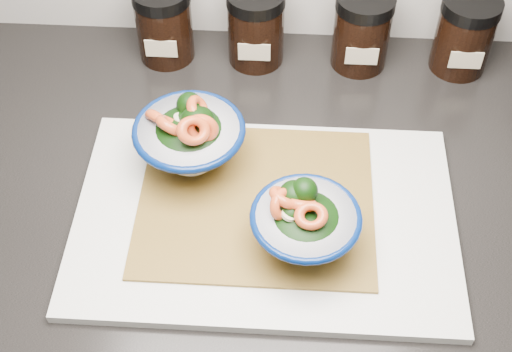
# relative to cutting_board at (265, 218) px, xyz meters

# --- Properties ---
(countertop) EXTENTS (3.50, 0.60, 0.04)m
(countertop) POSITION_rel_cutting_board_xyz_m (0.05, 0.06, -0.03)
(countertop) COLOR black
(countertop) RESTS_ON cabinet
(cutting_board) EXTENTS (0.45, 0.30, 0.01)m
(cutting_board) POSITION_rel_cutting_board_xyz_m (0.00, 0.00, 0.00)
(cutting_board) COLOR silver
(cutting_board) RESTS_ON countertop
(bamboo_mat) EXTENTS (0.28, 0.24, 0.00)m
(bamboo_mat) POSITION_rel_cutting_board_xyz_m (-0.01, 0.02, 0.01)
(bamboo_mat) COLOR olive
(bamboo_mat) RESTS_ON cutting_board
(bowl_left) EXTENTS (0.14, 0.14, 0.11)m
(bowl_left) POSITION_rel_cutting_board_xyz_m (-0.09, 0.08, 0.05)
(bowl_left) COLOR white
(bowl_left) RESTS_ON bamboo_mat
(bowl_right) EXTENTS (0.12, 0.12, 0.09)m
(bowl_right) POSITION_rel_cutting_board_xyz_m (0.04, -0.04, 0.05)
(bowl_right) COLOR white
(bowl_right) RESTS_ON bamboo_mat
(spice_jar_a) EXTENTS (0.08, 0.08, 0.11)m
(spice_jar_a) POSITION_rel_cutting_board_xyz_m (-0.16, 0.30, 0.05)
(spice_jar_a) COLOR black
(spice_jar_a) RESTS_ON countertop
(spice_jar_b) EXTENTS (0.08, 0.08, 0.11)m
(spice_jar_b) POSITION_rel_cutting_board_xyz_m (-0.03, 0.30, 0.05)
(spice_jar_b) COLOR black
(spice_jar_b) RESTS_ON countertop
(spice_jar_c) EXTENTS (0.08, 0.08, 0.11)m
(spice_jar_c) POSITION_rel_cutting_board_xyz_m (0.12, 0.30, 0.05)
(spice_jar_c) COLOR black
(spice_jar_c) RESTS_ON countertop
(spice_jar_d) EXTENTS (0.08, 0.08, 0.11)m
(spice_jar_d) POSITION_rel_cutting_board_xyz_m (0.26, 0.30, 0.05)
(spice_jar_d) COLOR black
(spice_jar_d) RESTS_ON countertop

